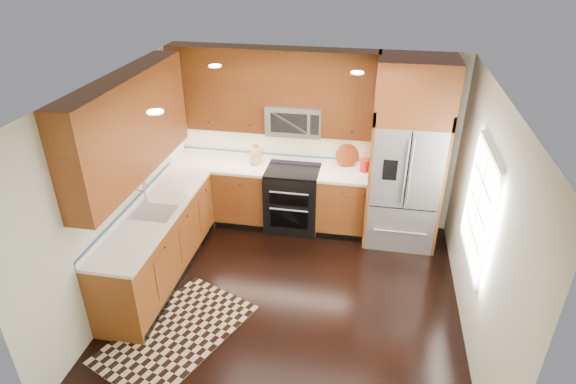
% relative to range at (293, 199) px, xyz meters
% --- Properties ---
extents(ground, '(4.00, 4.00, 0.00)m').
position_rel_range_xyz_m(ground, '(0.25, -1.67, -0.47)').
color(ground, black).
rests_on(ground, ground).
extents(wall_back, '(4.00, 0.02, 2.60)m').
position_rel_range_xyz_m(wall_back, '(0.25, 0.33, 0.83)').
color(wall_back, silver).
rests_on(wall_back, ground).
extents(wall_left, '(0.02, 4.00, 2.60)m').
position_rel_range_xyz_m(wall_left, '(-1.75, -1.67, 0.83)').
color(wall_left, silver).
rests_on(wall_left, ground).
extents(wall_right, '(0.02, 4.00, 2.60)m').
position_rel_range_xyz_m(wall_right, '(2.25, -1.67, 0.83)').
color(wall_right, silver).
rests_on(wall_right, ground).
extents(window, '(0.04, 1.10, 1.30)m').
position_rel_range_xyz_m(window, '(2.23, -1.47, 0.93)').
color(window, white).
rests_on(window, ground).
extents(base_cabinets, '(2.85, 3.00, 0.90)m').
position_rel_range_xyz_m(base_cabinets, '(-0.98, -0.77, -0.02)').
color(base_cabinets, brown).
rests_on(base_cabinets, ground).
extents(countertop, '(2.86, 3.01, 0.04)m').
position_rel_range_xyz_m(countertop, '(-0.84, -0.65, 0.45)').
color(countertop, white).
rests_on(countertop, base_cabinets).
extents(upper_cabinets, '(2.85, 3.00, 1.15)m').
position_rel_range_xyz_m(upper_cabinets, '(-0.90, -0.58, 1.56)').
color(upper_cabinets, brown).
rests_on(upper_cabinets, ground).
extents(range, '(0.76, 0.67, 0.95)m').
position_rel_range_xyz_m(range, '(0.00, 0.00, 0.00)').
color(range, black).
rests_on(range, ground).
extents(microwave, '(0.76, 0.40, 0.42)m').
position_rel_range_xyz_m(microwave, '(-0.00, 0.13, 1.19)').
color(microwave, '#B2B2B7').
rests_on(microwave, ground).
extents(refrigerator, '(0.98, 0.75, 2.60)m').
position_rel_range_xyz_m(refrigerator, '(1.55, -0.04, 0.83)').
color(refrigerator, '#B2B2B7').
rests_on(refrigerator, ground).
extents(sink_faucet, '(0.54, 0.44, 0.37)m').
position_rel_range_xyz_m(sink_faucet, '(-1.48, -1.44, 0.52)').
color(sink_faucet, '#B2B2B7').
rests_on(sink_faucet, countertop).
extents(rug, '(1.58, 1.94, 0.01)m').
position_rel_range_xyz_m(rug, '(-0.87, -2.43, -0.46)').
color(rug, black).
rests_on(rug, ground).
extents(knife_block, '(0.16, 0.18, 0.30)m').
position_rel_range_xyz_m(knife_block, '(-0.56, 0.11, 0.59)').
color(knife_block, tan).
rests_on(knife_block, countertop).
extents(utensil_crock, '(0.14, 0.14, 0.38)m').
position_rel_range_xyz_m(utensil_crock, '(1.00, 0.15, 0.60)').
color(utensil_crock, red).
rests_on(utensil_crock, countertop).
extents(cutting_board, '(0.43, 0.43, 0.02)m').
position_rel_range_xyz_m(cutting_board, '(0.74, 0.27, 0.48)').
color(cutting_board, brown).
rests_on(cutting_board, countertop).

